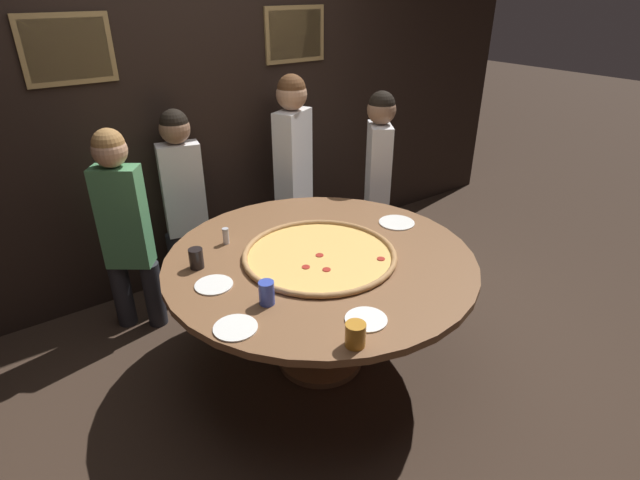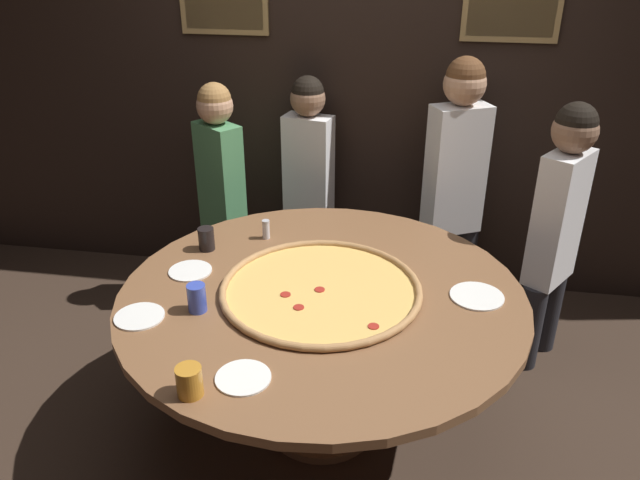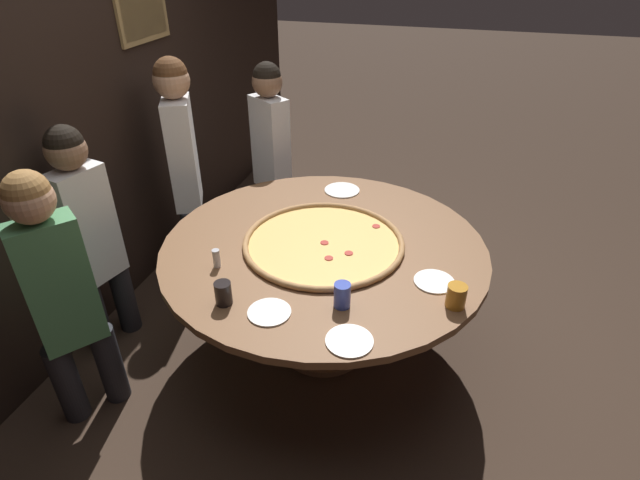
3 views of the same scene
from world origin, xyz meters
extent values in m
plane|color=#38281E|center=(0.00, 0.00, 0.00)|extent=(24.00, 24.00, 0.00)
cube|color=black|center=(0.00, 1.47, 1.30)|extent=(6.40, 0.06, 2.60)
cube|color=#9E7F4C|center=(-0.80, 1.42, 1.75)|extent=(0.52, 0.02, 0.40)
cube|color=#936B5B|center=(-0.80, 1.42, 1.75)|extent=(0.46, 0.01, 0.34)
cube|color=#9E7F4C|center=(0.80, 1.42, 1.75)|extent=(0.52, 0.02, 0.40)
cube|color=#936B5B|center=(0.80, 1.42, 1.75)|extent=(0.46, 0.01, 0.34)
cylinder|color=brown|center=(0.00, 0.00, 0.72)|extent=(1.73, 1.73, 0.04)
cylinder|color=brown|center=(0.00, 0.00, 0.35)|extent=(0.16, 0.16, 0.70)
cylinder|color=brown|center=(0.00, 0.00, 0.02)|extent=(0.52, 0.52, 0.04)
cylinder|color=#EAB75B|center=(-0.01, 0.00, 0.75)|extent=(0.82, 0.82, 0.01)
torus|color=#B27F4C|center=(-0.01, 0.00, 0.76)|extent=(0.86, 0.86, 0.03)
cylinder|color=#A8281E|center=(-0.07, -0.15, 0.75)|extent=(0.04, 0.04, 0.00)
cylinder|color=#A8281E|center=(0.24, -0.24, 0.75)|extent=(0.04, 0.04, 0.00)
cylinder|color=#A8281E|center=(-0.01, -0.01, 0.75)|extent=(0.04, 0.04, 0.00)
cylinder|color=#A8281E|center=(-0.14, -0.07, 0.75)|extent=(0.04, 0.04, 0.00)
cylinder|color=#384CB7|center=(-0.47, -0.22, 0.80)|extent=(0.08, 0.08, 0.12)
cylinder|color=#BC7A23|center=(-0.33, -0.70, 0.79)|extent=(0.09, 0.09, 0.11)
cylinder|color=black|center=(-0.60, 0.29, 0.80)|extent=(0.08, 0.08, 0.11)
cylinder|color=white|center=(-0.69, -0.31, 0.74)|extent=(0.20, 0.20, 0.01)
cylinder|color=white|center=(-0.61, 0.07, 0.74)|extent=(0.19, 0.19, 0.01)
cylinder|color=white|center=(0.65, 0.06, 0.74)|extent=(0.23, 0.23, 0.01)
cylinder|color=white|center=(-0.18, -0.60, 0.74)|extent=(0.19, 0.19, 0.01)
cylinder|color=silver|center=(-0.35, 0.45, 0.78)|extent=(0.04, 0.04, 0.08)
cylinder|color=#B7B7BC|center=(-0.35, 0.45, 0.83)|extent=(0.04, 0.04, 0.01)
cylinder|color=#232328|center=(1.13, 0.81, 0.24)|extent=(0.18, 0.18, 0.49)
cylinder|color=#232328|center=(1.01, 0.62, 0.24)|extent=(0.18, 0.18, 0.49)
cube|color=white|center=(1.07, 0.72, 0.83)|extent=(0.29, 0.33, 0.69)
sphere|color=#8C664C|center=(1.07, 0.72, 1.28)|extent=(0.21, 0.21, 0.21)
sphere|color=black|center=(1.07, 0.72, 1.32)|extent=(0.20, 0.20, 0.20)
cylinder|color=#232328|center=(0.68, 1.20, 0.26)|extent=(0.19, 0.19, 0.53)
cylinder|color=#232328|center=(0.47, 1.10, 0.26)|extent=(0.19, 0.19, 0.53)
cube|color=white|center=(0.58, 1.15, 0.89)|extent=(0.36, 0.29, 0.74)
sphere|color=tan|center=(0.58, 1.15, 1.38)|extent=(0.23, 0.23, 0.23)
sphere|color=brown|center=(0.58, 1.15, 1.42)|extent=(0.21, 0.21, 0.21)
cylinder|color=#232328|center=(-0.18, 1.23, 0.24)|extent=(0.15, 0.15, 0.47)
cylinder|color=#232328|center=(-0.39, 1.28, 0.24)|extent=(0.15, 0.15, 0.47)
cube|color=white|center=(-0.28, 1.25, 0.80)|extent=(0.31, 0.21, 0.66)
sphere|color=#8C664C|center=(-0.28, 1.25, 1.24)|extent=(0.20, 0.20, 0.20)
sphere|color=black|center=(-0.28, 1.25, 1.27)|extent=(0.19, 0.19, 0.19)
cylinder|color=#232328|center=(-0.68, 0.97, 0.24)|extent=(0.18, 0.18, 0.47)
cylinder|color=#232328|center=(-0.85, 1.09, 0.24)|extent=(0.18, 0.18, 0.47)
cube|color=#4C8C59|center=(-0.77, 1.03, 0.80)|extent=(0.32, 0.29, 0.66)
sphere|color=tan|center=(-0.77, 1.03, 1.23)|extent=(0.20, 0.20, 0.20)
sphere|color=#9E703D|center=(-0.77, 1.03, 1.27)|extent=(0.19, 0.19, 0.19)
camera|label=1|loc=(-1.43, -1.96, 2.10)|focal=28.00mm
camera|label=2|loc=(0.36, -2.22, 2.15)|focal=35.00mm
camera|label=3|loc=(-2.16, -0.62, 2.17)|focal=28.00mm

